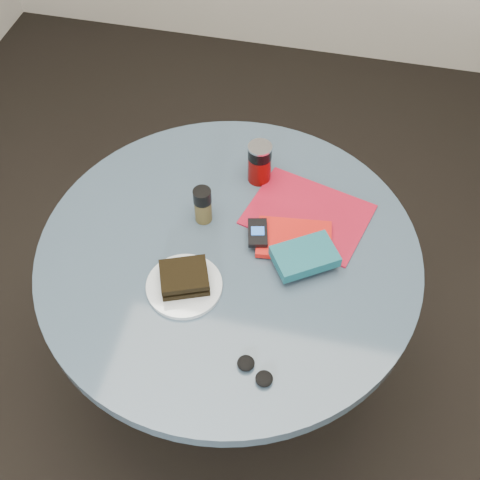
% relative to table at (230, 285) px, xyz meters
% --- Properties ---
extents(ground, '(4.00, 4.00, 0.00)m').
position_rel_table_xyz_m(ground, '(0.00, 0.00, -0.59)').
color(ground, black).
rests_on(ground, ground).
extents(table, '(1.00, 1.00, 0.75)m').
position_rel_table_xyz_m(table, '(0.00, 0.00, 0.00)').
color(table, black).
rests_on(table, ground).
extents(plate, '(0.20, 0.20, 0.01)m').
position_rel_table_xyz_m(plate, '(-0.08, -0.14, 0.17)').
color(plate, silver).
rests_on(plate, table).
extents(sandwich, '(0.14, 0.13, 0.04)m').
position_rel_table_xyz_m(sandwich, '(-0.08, -0.13, 0.20)').
color(sandwich, black).
rests_on(sandwich, plate).
extents(soda_can, '(0.08, 0.08, 0.12)m').
position_rel_table_xyz_m(soda_can, '(0.03, 0.27, 0.23)').
color(soda_can, '#620704').
rests_on(soda_can, table).
extents(pepper_grinder, '(0.06, 0.06, 0.11)m').
position_rel_table_xyz_m(pepper_grinder, '(-0.09, 0.09, 0.22)').
color(pepper_grinder, '#4A401F').
rests_on(pepper_grinder, table).
extents(magazine, '(0.36, 0.31, 0.01)m').
position_rel_table_xyz_m(magazine, '(0.18, 0.16, 0.17)').
color(magazine, maroon).
rests_on(magazine, table).
extents(red_book, '(0.21, 0.15, 0.02)m').
position_rel_table_xyz_m(red_book, '(0.16, 0.06, 0.18)').
color(red_book, '#B7130E').
rests_on(red_book, magazine).
extents(novel, '(0.19, 0.17, 0.03)m').
position_rel_table_xyz_m(novel, '(0.20, -0.00, 0.20)').
color(novel, '#124D59').
rests_on(novel, red_book).
extents(mp3_player, '(0.07, 0.10, 0.02)m').
position_rel_table_xyz_m(mp3_player, '(0.07, 0.05, 0.19)').
color(mp3_player, black).
rests_on(mp3_player, red_book).
extents(headphones, '(0.10, 0.08, 0.02)m').
position_rel_table_xyz_m(headphones, '(0.14, -0.32, 0.17)').
color(headphones, black).
rests_on(headphones, table).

